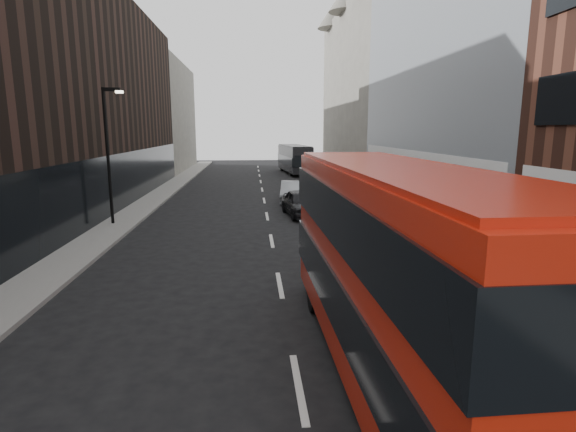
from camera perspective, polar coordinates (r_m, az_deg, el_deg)
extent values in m
cube|color=slate|center=(32.60, 10.30, 1.96)|extent=(3.00, 80.00, 0.15)
cube|color=slate|center=(32.31, -17.33, 1.56)|extent=(2.00, 80.00, 0.15)
cube|color=#A8ADB3|center=(30.21, 20.88, 19.67)|extent=(5.00, 22.00, 20.00)
cube|color=silver|center=(29.08, 15.60, 4.30)|extent=(0.35, 21.00, 3.80)
cube|color=slate|center=(51.77, 9.54, 15.16)|extent=(5.00, 24.00, 18.00)
cone|color=slate|center=(60.77, 5.86, 24.63)|extent=(4.00, 4.00, 3.00)
cube|color=black|center=(37.69, -21.60, 13.14)|extent=(5.00, 24.00, 14.00)
cube|color=slate|center=(59.09, -15.34, 11.96)|extent=(5.00, 20.00, 13.00)
cylinder|color=black|center=(25.27, -21.89, 6.96)|extent=(0.16, 0.16, 7.00)
cube|color=black|center=(25.19, -21.56, 14.73)|extent=(0.90, 0.15, 0.18)
cube|color=#FFF2CC|center=(25.08, -20.64, 14.53)|extent=(0.35, 0.22, 0.12)
cube|color=#B61C0B|center=(9.33, 13.43, -6.32)|extent=(2.63, 10.78, 3.91)
cube|color=black|center=(9.53, 13.26, -9.97)|extent=(2.75, 10.83, 1.07)
cube|color=black|center=(9.08, 13.71, -0.13)|extent=(2.75, 10.83, 1.07)
cube|color=black|center=(14.48, 6.43, -1.92)|extent=(2.08, 0.12, 1.37)
cube|color=#B61C0B|center=(8.95, 13.99, 5.90)|extent=(2.52, 10.35, 0.12)
cylinder|color=black|center=(12.84, 3.40, -9.95)|extent=(0.31, 0.98, 0.98)
cylinder|color=black|center=(13.33, 12.65, -9.41)|extent=(0.31, 0.98, 0.98)
cube|color=black|center=(52.57, 0.82, 7.35)|extent=(3.18, 10.17, 2.82)
cube|color=black|center=(52.58, 0.82, 7.15)|extent=(3.30, 10.23, 1.00)
cube|color=black|center=(47.65, 1.95, 6.92)|extent=(1.93, 0.26, 1.27)
cube|color=black|center=(57.51, -0.12, 7.62)|extent=(1.93, 0.26, 1.27)
cube|color=black|center=(52.50, 0.82, 8.92)|extent=(3.05, 9.76, 0.12)
cylinder|color=black|center=(55.64, -0.81, 6.19)|extent=(0.35, 0.93, 0.91)
cylinder|color=black|center=(55.98, 1.20, 6.22)|extent=(0.35, 0.93, 0.91)
cylinder|color=black|center=(49.35, 0.38, 5.58)|extent=(0.35, 0.93, 0.91)
cylinder|color=black|center=(49.74, 2.62, 5.61)|extent=(0.35, 0.93, 0.91)
imported|color=black|center=(26.62, 1.71, 1.65)|extent=(2.34, 4.69, 1.53)
imported|color=gray|center=(31.59, 0.55, 3.08)|extent=(2.06, 4.64, 1.48)
imported|color=black|center=(32.63, 4.71, 3.32)|extent=(2.24, 5.25, 1.51)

